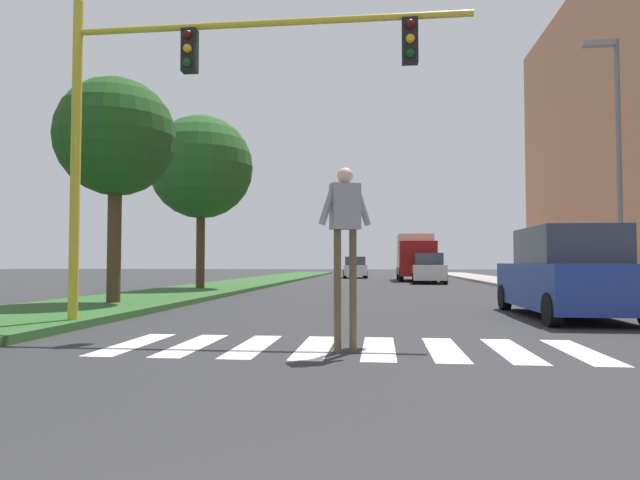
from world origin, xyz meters
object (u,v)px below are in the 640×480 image
suv_crossing (566,275)px  truck_box_delivery (415,256)px  tree_far (201,168)px  pedestrian_performer (345,229)px  tree_mid (116,138)px  sedan_midblock (429,269)px  sedan_distant (355,268)px  street_lamp_right (615,144)px  traffic_light_gantry (184,94)px

suv_crossing → truck_box_delivery: 24.73m
tree_far → truck_box_delivery: (9.84, 15.01, -3.57)m
truck_box_delivery → pedestrian_performer: bearing=-95.4°
tree_mid → sedan_midblock: size_ratio=1.35×
sedan_midblock → sedan_distant: (-4.81, 10.60, -0.04)m
tree_far → pedestrian_performer: 16.75m
tree_mid → street_lamp_right: 14.01m
pedestrian_performer → traffic_light_gantry: bearing=144.5°
traffic_light_gantry → pedestrian_performer: traffic_light_gantry is taller
sedan_midblock → truck_box_delivery: bearing=95.6°
tree_mid → sedan_midblock: tree_mid is taller
tree_mid → sedan_distant: bearing=80.1°
traffic_light_gantry → suv_crossing: (7.62, 2.92, -3.37)m
street_lamp_right → suv_crossing: street_lamp_right is taller
pedestrian_performer → street_lamp_right: bearing=51.4°
suv_crossing → truck_box_delivery: bearing=93.9°
tree_mid → sedan_midblock: bearing=61.9°
tree_mid → suv_crossing: bearing=-7.2°
traffic_light_gantry → sedan_distant: (1.58, 33.46, -3.52)m
suv_crossing → tree_mid: bearing=172.8°
tree_far → sedan_distant: size_ratio=1.71×
pedestrian_performer → sedan_midblock: pedestrian_performer is taller
tree_far → sedan_distant: bearing=75.3°
traffic_light_gantry → sedan_distant: 33.69m
tree_mid → tree_far: (-0.41, 8.25, 0.65)m
suv_crossing → sedan_midblock: bearing=93.5°
street_lamp_right → truck_box_delivery: size_ratio=1.21×
suv_crossing → pedestrian_performer: bearing=-131.3°
traffic_light_gantry → sedan_midblock: 23.99m
tree_far → truck_box_delivery: 18.30m
suv_crossing → sedan_midblock: (-1.23, 19.94, -0.12)m
tree_mid → tree_far: tree_far is taller
tree_mid → traffic_light_gantry: tree_mid is taller
street_lamp_right → sedan_midblock: size_ratio=1.68×
street_lamp_right → sedan_distant: size_ratio=1.77×
traffic_light_gantry → tree_mid: bearing=129.0°
tree_far → sedan_midblock: (10.30, 10.29, -4.40)m
sedan_midblock → truck_box_delivery: 4.81m
street_lamp_right → sedan_distant: bearing=108.1°
tree_mid → truck_box_delivery: tree_mid is taller
tree_far → street_lamp_right: street_lamp_right is taller
sedan_midblock → tree_far: bearing=-135.0°
tree_mid → sedan_distant: size_ratio=1.43×
tree_far → truck_box_delivery: bearing=56.8°
tree_far → traffic_light_gantry: (3.91, -12.57, -0.91)m
tree_mid → sedan_midblock: 21.35m
tree_far → tree_mid: bearing=-87.1°
suv_crossing → sedan_distant: (-6.04, 30.55, -0.16)m
street_lamp_right → sedan_distant: street_lamp_right is taller
suv_crossing → street_lamp_right: bearing=55.3°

